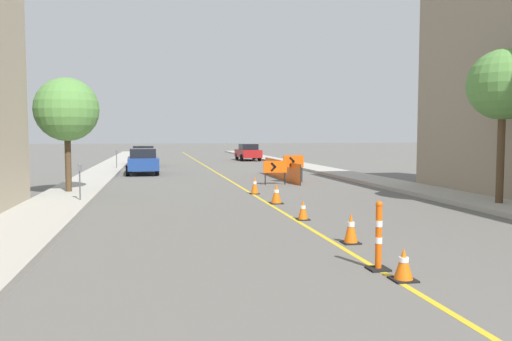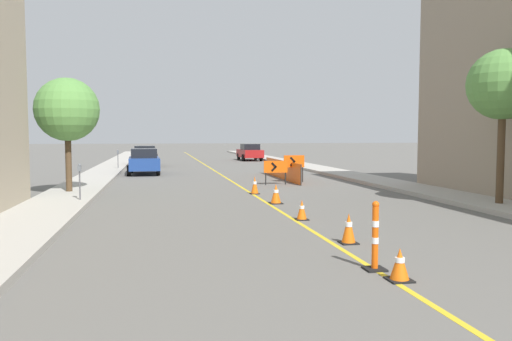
% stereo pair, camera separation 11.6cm
% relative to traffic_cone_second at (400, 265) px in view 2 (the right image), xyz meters
% --- Properties ---
extents(lane_stripe, '(0.12, 72.36, 0.01)m').
position_rel_traffic_cone_second_xyz_m(lane_stripe, '(-0.11, 28.32, -0.27)').
color(lane_stripe, gold).
rests_on(lane_stripe, ground_plane).
extents(sidewalk_left, '(2.15, 72.36, 0.17)m').
position_rel_traffic_cone_second_xyz_m(sidewalk_left, '(-7.29, 28.32, -0.19)').
color(sidewalk_left, '#ADA89E').
rests_on(sidewalk_left, ground_plane).
extents(sidewalk_right, '(2.15, 72.36, 0.17)m').
position_rel_traffic_cone_second_xyz_m(sidewalk_right, '(7.06, 28.32, -0.19)').
color(sidewalk_right, '#ADA89E').
rests_on(sidewalk_right, ground_plane).
extents(traffic_cone_second, '(0.39, 0.39, 0.55)m').
position_rel_traffic_cone_second_xyz_m(traffic_cone_second, '(0.00, 0.00, 0.00)').
color(traffic_cone_second, black).
rests_on(traffic_cone_second, ground_plane).
extents(traffic_cone_third, '(0.38, 0.38, 0.68)m').
position_rel_traffic_cone_second_xyz_m(traffic_cone_third, '(0.24, 2.85, 0.07)').
color(traffic_cone_third, black).
rests_on(traffic_cone_third, ground_plane).
extents(traffic_cone_fourth, '(0.35, 0.35, 0.57)m').
position_rel_traffic_cone_second_xyz_m(traffic_cone_fourth, '(0.10, 6.04, 0.01)').
color(traffic_cone_fourth, black).
rests_on(traffic_cone_fourth, ground_plane).
extents(traffic_cone_fifth, '(0.45, 0.45, 0.69)m').
position_rel_traffic_cone_second_xyz_m(traffic_cone_fifth, '(0.17, 9.48, 0.07)').
color(traffic_cone_fifth, black).
rests_on(traffic_cone_fifth, ground_plane).
extents(traffic_cone_farthest, '(0.37, 0.37, 0.73)m').
position_rel_traffic_cone_second_xyz_m(traffic_cone_farthest, '(-0.01, 12.48, 0.09)').
color(traffic_cone_farthest, black).
rests_on(traffic_cone_farthest, ground_plane).
extents(delineator_post_front, '(0.36, 0.36, 1.24)m').
position_rel_traffic_cone_second_xyz_m(delineator_post_front, '(-0.12, 0.69, 0.27)').
color(delineator_post_front, black).
rests_on(delineator_post_front, ground_plane).
extents(arrow_barricade_primary, '(1.17, 0.12, 1.17)m').
position_rel_traffic_cone_second_xyz_m(arrow_barricade_primary, '(1.73, 16.07, 0.56)').
color(arrow_barricade_primary, '#EF560C').
rests_on(arrow_barricade_primary, ground_plane).
extents(arrow_barricade_secondary, '(1.08, 0.09, 1.38)m').
position_rel_traffic_cone_second_xyz_m(arrow_barricade_secondary, '(2.95, 17.14, 0.73)').
color(arrow_barricade_secondary, '#EF560C').
rests_on(arrow_barricade_secondary, ground_plane).
extents(safety_mesh_fence, '(0.10, 7.88, 1.02)m').
position_rel_traffic_cone_second_xyz_m(safety_mesh_fence, '(2.84, 19.27, 0.24)').
color(safety_mesh_fence, '#EF560C').
rests_on(safety_mesh_fence, ground_plane).
extents(parked_car_curb_near, '(1.96, 4.37, 1.59)m').
position_rel_traffic_cone_second_xyz_m(parked_car_curb_near, '(-4.73, 24.10, 0.53)').
color(parked_car_curb_near, navy).
rests_on(parked_car_curb_near, ground_plane).
extents(parked_car_curb_mid, '(2.00, 4.38, 1.59)m').
position_rel_traffic_cone_second_xyz_m(parked_car_curb_mid, '(-4.90, 32.39, 0.53)').
color(parked_car_curb_mid, black).
rests_on(parked_car_curb_mid, ground_plane).
extents(parked_car_curb_far, '(1.95, 4.36, 1.59)m').
position_rel_traffic_cone_second_xyz_m(parked_car_curb_far, '(4.77, 39.49, 0.53)').
color(parked_car_curb_far, maroon).
rests_on(parked_car_curb_far, ground_plane).
extents(parking_meter_near_curb, '(0.12, 0.11, 1.27)m').
position_rel_traffic_cone_second_xyz_m(parking_meter_near_curb, '(-6.57, 10.59, 0.80)').
color(parking_meter_near_curb, '#4C4C51').
rests_on(parking_meter_near_curb, sidewalk_left).
extents(parking_meter_far_curb, '(0.12, 0.11, 1.26)m').
position_rel_traffic_cone_second_xyz_m(parking_meter_far_curb, '(-6.57, 27.70, 0.79)').
color(parking_meter_far_curb, '#4C4C51').
rests_on(parking_meter_far_curb, sidewalk_left).
extents(street_tree_left_near, '(2.51, 2.51, 4.51)m').
position_rel_traffic_cone_second_xyz_m(street_tree_left_near, '(-7.40, 13.46, 3.14)').
color(street_tree_left_near, '#4C3823').
rests_on(street_tree_left_near, sidewalk_left).
extents(street_tree_right_near, '(2.29, 2.29, 5.04)m').
position_rel_traffic_cone_second_xyz_m(street_tree_right_near, '(7.17, 7.01, 3.75)').
color(street_tree_right_near, '#4C3823').
rests_on(street_tree_right_near, sidewalk_right).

